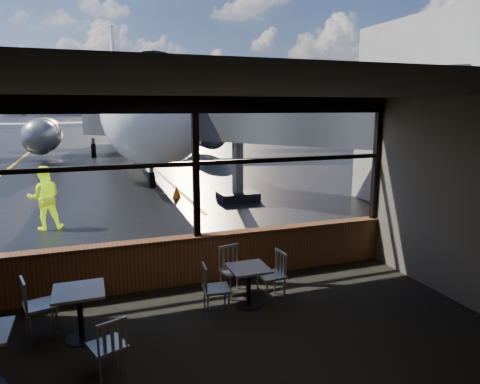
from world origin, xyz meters
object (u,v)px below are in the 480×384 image
airliner (125,72)px  chair_mid_w (40,306)px  chair_mid_s (107,346)px  chair_near_e (271,276)px  chair_near_n (234,271)px  ground_crew (44,198)px  cafe_table_near (249,287)px  cafe_table_mid (80,315)px  jet_bridge (262,140)px  cone_nose (177,192)px  chair_near_w (216,289)px

airliner → chair_mid_w: (-3.47, -23.61, -5.10)m
chair_mid_s → chair_near_e: bearing=6.3°
chair_near_n → chair_mid_s: bearing=25.7°
airliner → ground_crew: 18.54m
cafe_table_near → cafe_table_mid: size_ratio=0.91×
jet_bridge → chair_near_e: size_ratio=11.64×
chair_near_n → cone_nose: size_ratio=1.93×
jet_bridge → cafe_table_mid: 9.19m
airliner → cone_nose: (0.33, -14.66, -5.33)m
jet_bridge → cafe_table_near: 7.69m
cone_nose → jet_bridge: bearing=-43.6°
chair_near_e → cone_nose: chair_near_e is taller
cafe_table_mid → chair_near_w: (2.06, 0.07, 0.05)m
cafe_table_near → chair_near_w: bearing=-170.5°
airliner → chair_near_w: (-0.86, -23.89, -5.12)m
chair_near_e → chair_mid_s: (-2.77, -1.32, -0.02)m
airliner → cone_nose: bearing=-87.7°
chair_mid_w → airliner: bearing=157.3°
airliner → cafe_table_mid: size_ratio=47.20×
chair_mid_s → cone_nose: 10.76m
jet_bridge → chair_mid_w: 9.27m
chair_mid_w → cone_nose: bearing=142.7°
cone_nose → chair_near_e: bearing=-90.9°
cafe_table_near → cone_nose: bearing=86.2°
cafe_table_near → ground_crew: size_ratio=0.40×
chair_near_n → ground_crew: 6.77m
airliner → chair_near_w: 24.44m
chair_near_n → chair_mid_w: size_ratio=0.98×
cafe_table_mid → cone_nose: (3.25, 9.31, -0.15)m
cafe_table_mid → chair_mid_s: (0.33, -1.05, 0.04)m
chair_near_n → ground_crew: bearing=-70.7°
jet_bridge → cafe_table_mid: bearing=-129.3°
chair_near_e → chair_near_w: 1.06m
chair_near_e → chair_near_n: 0.67m
jet_bridge → chair_near_w: 8.00m
cafe_table_mid → cone_nose: 9.86m
jet_bridge → cafe_table_mid: (-5.70, -6.97, -1.85)m
chair_mid_s → chair_mid_w: 1.64m
cafe_table_mid → chair_near_n: (2.56, 0.68, 0.06)m
airliner → cafe_table_mid: airliner is taller
airliner → chair_near_e: size_ratio=41.34×
jet_bridge → cafe_table_near: (-3.05, -6.80, -1.88)m
chair_mid_w → ground_crew: bearing=169.4°
chair_near_w → chair_mid_s: chair_near_w is taller
chair_mid_s → chair_near_n: bearing=18.5°
cafe_table_mid → chair_near_n: chair_near_n is taller
airliner → chair_mid_w: size_ratio=39.68×
chair_near_w → cone_nose: chair_near_w is taller
chair_mid_s → ground_crew: (-1.28, 7.49, 0.45)m
cafe_table_mid → chair_near_w: size_ratio=0.88×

